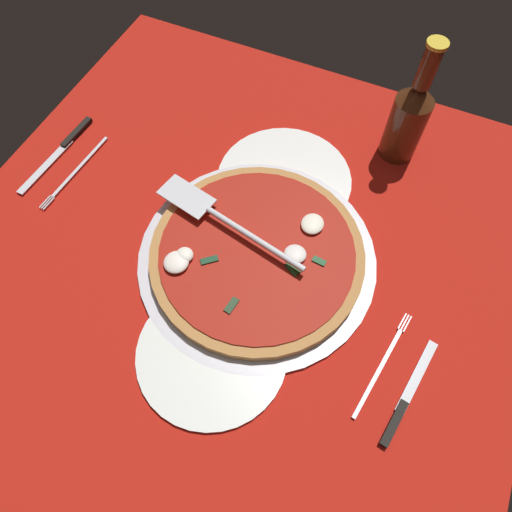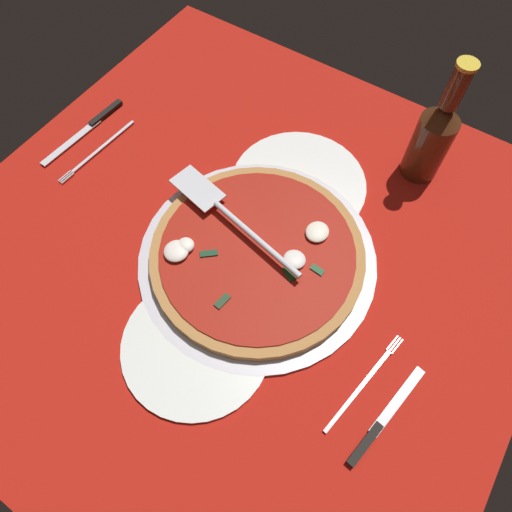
{
  "view_description": "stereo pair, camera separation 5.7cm",
  "coord_description": "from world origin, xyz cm",
  "px_view_note": "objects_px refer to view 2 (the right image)",
  "views": [
    {
      "loc": [
        33.28,
        18.48,
        68.46
      ],
      "look_at": [
        0.4,
        3.57,
        2.12
      ],
      "focal_mm": 32.3,
      "sensor_mm": 36.0,
      "label": 1
    },
    {
      "loc": [
        30.5,
        23.5,
        68.46
      ],
      "look_at": [
        0.4,
        3.57,
        2.12
      ],
      "focal_mm": 32.3,
      "sensor_mm": 36.0,
      "label": 2
    }
  ],
  "objects_px": {
    "pizza_server": "(230,216)",
    "beer_bottle": "(433,137)",
    "dinner_plate_right": "(197,345)",
    "place_setting_far": "(372,404)",
    "dinner_plate_left": "(299,184)",
    "place_setting_near": "(94,139)",
    "pizza": "(256,256)"
  },
  "relations": [
    {
      "from": "place_setting_near",
      "to": "pizza",
      "type": "bearing_deg",
      "value": 86.8
    },
    {
      "from": "dinner_plate_right",
      "to": "pizza",
      "type": "relative_size",
      "value": 0.65
    },
    {
      "from": "dinner_plate_left",
      "to": "place_setting_near",
      "type": "bearing_deg",
      "value": -72.11
    },
    {
      "from": "pizza_server",
      "to": "beer_bottle",
      "type": "relative_size",
      "value": 1.19
    },
    {
      "from": "dinner_plate_right",
      "to": "beer_bottle",
      "type": "xyz_separation_m",
      "value": [
        -0.5,
        0.14,
        0.09
      ]
    },
    {
      "from": "dinner_plate_right",
      "to": "pizza_server",
      "type": "distance_m",
      "value": 0.22
    },
    {
      "from": "beer_bottle",
      "to": "pizza_server",
      "type": "bearing_deg",
      "value": -35.33
    },
    {
      "from": "dinner_plate_right",
      "to": "pizza",
      "type": "height_order",
      "value": "pizza"
    },
    {
      "from": "dinner_plate_left",
      "to": "beer_bottle",
      "type": "distance_m",
      "value": 0.24
    },
    {
      "from": "pizza",
      "to": "place_setting_near",
      "type": "height_order",
      "value": "pizza"
    },
    {
      "from": "dinner_plate_left",
      "to": "place_setting_near",
      "type": "relative_size",
      "value": 1.14
    },
    {
      "from": "pizza_server",
      "to": "dinner_plate_right",
      "type": "bearing_deg",
      "value": 122.05
    },
    {
      "from": "dinner_plate_right",
      "to": "pizza_server",
      "type": "bearing_deg",
      "value": -159.7
    },
    {
      "from": "dinner_plate_right",
      "to": "place_setting_far",
      "type": "relative_size",
      "value": 1.1
    },
    {
      "from": "place_setting_far",
      "to": "pizza_server",
      "type": "bearing_deg",
      "value": 78.12
    },
    {
      "from": "pizza_server",
      "to": "place_setting_far",
      "type": "relative_size",
      "value": 1.38
    },
    {
      "from": "pizza_server",
      "to": "beer_bottle",
      "type": "distance_m",
      "value": 0.37
    },
    {
      "from": "place_setting_near",
      "to": "place_setting_far",
      "type": "height_order",
      "value": "same"
    },
    {
      "from": "dinner_plate_left",
      "to": "pizza",
      "type": "relative_size",
      "value": 0.7
    },
    {
      "from": "dinner_plate_left",
      "to": "pizza_server",
      "type": "height_order",
      "value": "pizza_server"
    },
    {
      "from": "pizza",
      "to": "place_setting_near",
      "type": "distance_m",
      "value": 0.42
    },
    {
      "from": "dinner_plate_left",
      "to": "place_setting_near",
      "type": "height_order",
      "value": "place_setting_near"
    },
    {
      "from": "dinner_plate_right",
      "to": "place_setting_near",
      "type": "height_order",
      "value": "place_setting_near"
    },
    {
      "from": "pizza",
      "to": "place_setting_far",
      "type": "bearing_deg",
      "value": 69.05
    },
    {
      "from": "place_setting_far",
      "to": "beer_bottle",
      "type": "relative_size",
      "value": 0.86
    },
    {
      "from": "dinner_plate_left",
      "to": "pizza",
      "type": "distance_m",
      "value": 0.18
    },
    {
      "from": "dinner_plate_left",
      "to": "dinner_plate_right",
      "type": "bearing_deg",
      "value": 4.53
    },
    {
      "from": "place_setting_near",
      "to": "place_setting_far",
      "type": "xyz_separation_m",
      "value": [
        0.15,
        0.68,
        -0.0
      ]
    },
    {
      "from": "pizza",
      "to": "beer_bottle",
      "type": "height_order",
      "value": "beer_bottle"
    },
    {
      "from": "pizza_server",
      "to": "place_setting_near",
      "type": "relative_size",
      "value": 1.32
    },
    {
      "from": "dinner_plate_right",
      "to": "pizza",
      "type": "distance_m",
      "value": 0.17
    },
    {
      "from": "place_setting_far",
      "to": "place_setting_near",
      "type": "bearing_deg",
      "value": 86.56
    }
  ]
}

